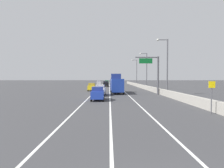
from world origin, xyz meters
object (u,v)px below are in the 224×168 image
(lamp_post_right_third, at_px, (146,68))
(car_green_1, at_px, (107,82))
(car_blue_5, at_px, (98,94))
(overhead_sign_gantry, at_px, (154,70))
(box_truck, at_px, (116,84))
(car_silver_4, at_px, (99,83))
(lamp_post_right_second, at_px, (166,63))
(car_white_3, at_px, (100,90))
(car_black_2, at_px, (106,84))
(car_yellow_0, at_px, (92,87))
(lamp_post_right_fourth, at_px, (136,71))
(speed_advisory_sign, at_px, (212,95))

(lamp_post_right_third, distance_m, car_green_1, 44.17)
(lamp_post_right_third, xyz_separation_m, car_blue_5, (-12.28, -26.49, -4.99))
(overhead_sign_gantry, distance_m, box_truck, 8.36)
(overhead_sign_gantry, height_order, box_truck, overhead_sign_gantry)
(car_silver_4, bearing_deg, car_blue_5, -86.89)
(box_truck, bearing_deg, lamp_post_right_second, -29.62)
(lamp_post_right_third, relative_size, car_white_3, 2.23)
(car_black_2, bearing_deg, car_blue_5, -90.63)
(car_yellow_0, distance_m, box_truck, 9.27)
(overhead_sign_gantry, height_order, car_black_2, overhead_sign_gantry)
(car_green_1, relative_size, car_black_2, 1.11)
(car_silver_4, bearing_deg, car_white_3, -86.36)
(lamp_post_right_fourth, xyz_separation_m, car_white_3, (-12.25, -38.66, -4.99))
(speed_advisory_sign, bearing_deg, box_truck, 109.26)
(speed_advisory_sign, relative_size, lamp_post_right_fourth, 0.29)
(box_truck, bearing_deg, speed_advisory_sign, -70.74)
(car_yellow_0, relative_size, car_silver_4, 0.96)
(lamp_post_right_fourth, distance_m, car_green_1, 26.18)
(lamp_post_right_third, height_order, car_silver_4, lamp_post_right_third)
(car_green_1, height_order, car_white_3, car_white_3)
(overhead_sign_gantry, bearing_deg, lamp_post_right_second, -56.30)
(lamp_post_right_fourth, bearing_deg, lamp_post_right_second, -90.20)
(car_silver_4, xyz_separation_m, car_blue_5, (2.88, -52.98, -0.04))
(car_yellow_0, relative_size, car_black_2, 1.01)
(lamp_post_right_fourth, height_order, car_green_1, lamp_post_right_fourth)
(lamp_post_right_third, distance_m, car_silver_4, 30.92)
(car_black_2, height_order, car_white_3, car_black_2)
(lamp_post_right_second, height_order, car_green_1, lamp_post_right_second)
(car_black_2, bearing_deg, car_green_1, 90.07)
(car_yellow_0, distance_m, car_black_2, 20.85)
(car_yellow_0, height_order, box_truck, box_truck)
(car_green_1, bearing_deg, speed_advisory_sign, -82.35)
(overhead_sign_gantry, bearing_deg, car_green_1, 99.72)
(car_green_1, height_order, car_silver_4, car_silver_4)
(car_silver_4, relative_size, box_truck, 0.55)
(car_blue_5, bearing_deg, car_green_1, 89.66)
(overhead_sign_gantry, distance_m, car_black_2, 32.35)
(lamp_post_right_third, relative_size, box_truck, 1.26)
(lamp_post_right_second, xyz_separation_m, car_blue_5, (-12.14, -7.04, -4.99))
(lamp_post_right_third, xyz_separation_m, box_truck, (-9.08, -14.37, -4.09))
(car_white_3, bearing_deg, box_truck, 56.76)
(car_white_3, bearing_deg, car_green_1, 89.64)
(lamp_post_right_fourth, height_order, box_truck, lamp_post_right_fourth)
(car_black_2, bearing_deg, car_silver_4, 104.25)
(car_yellow_0, height_order, car_silver_4, car_silver_4)
(lamp_post_right_second, distance_m, car_black_2, 35.23)
(car_blue_5, bearing_deg, car_black_2, 89.37)
(box_truck, bearing_deg, car_yellow_0, 129.19)
(car_green_1, distance_m, car_silver_4, 16.09)
(car_yellow_0, distance_m, car_white_3, 12.28)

